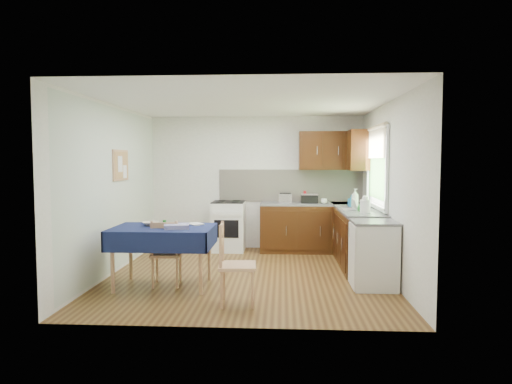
# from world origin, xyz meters

# --- Properties ---
(floor) EXTENTS (4.20, 4.20, 0.00)m
(floor) POSITION_xyz_m (0.00, 0.00, 0.00)
(floor) COLOR #4E2E14
(floor) RESTS_ON ground
(ceiling) EXTENTS (4.00, 4.20, 0.02)m
(ceiling) POSITION_xyz_m (0.00, 0.00, 2.50)
(ceiling) COLOR white
(ceiling) RESTS_ON wall_back
(wall_back) EXTENTS (4.00, 0.02, 2.50)m
(wall_back) POSITION_xyz_m (0.00, 2.10, 1.25)
(wall_back) COLOR white
(wall_back) RESTS_ON ground
(wall_front) EXTENTS (4.00, 0.02, 2.50)m
(wall_front) POSITION_xyz_m (0.00, -2.10, 1.25)
(wall_front) COLOR white
(wall_front) RESTS_ON ground
(wall_left) EXTENTS (0.02, 4.20, 2.50)m
(wall_left) POSITION_xyz_m (-2.00, 0.00, 1.25)
(wall_left) COLOR silver
(wall_left) RESTS_ON ground
(wall_right) EXTENTS (0.02, 4.20, 2.50)m
(wall_right) POSITION_xyz_m (2.00, 0.00, 1.25)
(wall_right) COLOR white
(wall_right) RESTS_ON ground
(base_cabinets) EXTENTS (1.90, 2.30, 0.86)m
(base_cabinets) POSITION_xyz_m (1.36, 1.26, 0.43)
(base_cabinets) COLOR black
(base_cabinets) RESTS_ON ground
(worktop_back) EXTENTS (1.90, 0.60, 0.04)m
(worktop_back) POSITION_xyz_m (1.05, 1.80, 0.88)
(worktop_back) COLOR slate
(worktop_back) RESTS_ON base_cabinets
(worktop_right) EXTENTS (0.60, 1.70, 0.04)m
(worktop_right) POSITION_xyz_m (1.70, 0.65, 0.88)
(worktop_right) COLOR slate
(worktop_right) RESTS_ON base_cabinets
(worktop_corner) EXTENTS (0.60, 0.60, 0.04)m
(worktop_corner) POSITION_xyz_m (1.70, 1.80, 0.88)
(worktop_corner) COLOR slate
(worktop_corner) RESTS_ON base_cabinets
(splashback) EXTENTS (2.70, 0.02, 0.60)m
(splashback) POSITION_xyz_m (0.65, 2.08, 1.20)
(splashback) COLOR beige
(splashback) RESTS_ON wall_back
(upper_cabinets) EXTENTS (1.20, 0.85, 0.70)m
(upper_cabinets) POSITION_xyz_m (1.52, 1.80, 1.85)
(upper_cabinets) COLOR black
(upper_cabinets) RESTS_ON wall_back
(stove) EXTENTS (0.60, 0.61, 0.92)m
(stove) POSITION_xyz_m (-0.50, 1.80, 0.46)
(stove) COLOR white
(stove) RESTS_ON ground
(window) EXTENTS (0.04, 1.48, 1.26)m
(window) POSITION_xyz_m (1.97, 0.70, 1.65)
(window) COLOR #305C26
(window) RESTS_ON wall_right
(fridge) EXTENTS (0.58, 0.60, 0.89)m
(fridge) POSITION_xyz_m (1.70, -0.55, 0.44)
(fridge) COLOR white
(fridge) RESTS_ON ground
(corkboard) EXTENTS (0.04, 0.62, 0.47)m
(corkboard) POSITION_xyz_m (-1.97, 0.30, 1.60)
(corkboard) COLOR tan
(corkboard) RESTS_ON wall_left
(dining_table) EXTENTS (1.32, 0.89, 0.80)m
(dining_table) POSITION_xyz_m (-1.07, -0.66, 0.69)
(dining_table) COLOR #101042
(dining_table) RESTS_ON ground
(chair_far) EXTENTS (0.43, 0.43, 0.89)m
(chair_far) POSITION_xyz_m (-1.04, -0.64, 0.47)
(chair_far) COLOR tan
(chair_far) RESTS_ON ground
(chair_near) EXTENTS (0.45, 0.45, 0.96)m
(chair_near) POSITION_xyz_m (-0.07, -1.36, 0.51)
(chair_near) COLOR tan
(chair_near) RESTS_ON ground
(toaster) EXTENTS (0.24, 0.15, 0.18)m
(toaster) POSITION_xyz_m (0.55, 1.77, 0.98)
(toaster) COLOR silver
(toaster) RESTS_ON worktop_back
(sandwich_press) EXTENTS (0.30, 0.26, 0.18)m
(sandwich_press) POSITION_xyz_m (0.99, 1.79, 0.99)
(sandwich_press) COLOR black
(sandwich_press) RESTS_ON worktop_back
(sauce_bottle) EXTENTS (0.05, 0.05, 0.22)m
(sauce_bottle) POSITION_xyz_m (0.90, 1.73, 1.01)
(sauce_bottle) COLOR #AC0D16
(sauce_bottle) RESTS_ON worktop_back
(yellow_packet) EXTENTS (0.12, 0.08, 0.15)m
(yellow_packet) POSITION_xyz_m (0.91, 1.97, 0.98)
(yellow_packet) COLOR yellow
(yellow_packet) RESTS_ON worktop_back
(dish_rack) EXTENTS (0.38, 0.29, 0.18)m
(dish_rack) POSITION_xyz_m (1.62, 0.61, 0.92)
(dish_rack) COLOR gray
(dish_rack) RESTS_ON worktop_right
(kettle) EXTENTS (0.15, 0.15, 0.26)m
(kettle) POSITION_xyz_m (1.72, 0.25, 1.01)
(kettle) COLOR white
(kettle) RESTS_ON worktop_right
(cup) EXTENTS (0.15, 0.15, 0.09)m
(cup) POSITION_xyz_m (1.25, 1.68, 0.94)
(cup) COLOR white
(cup) RESTS_ON worktop_back
(soap_bottle_a) EXTENTS (0.17, 0.17, 0.31)m
(soap_bottle_a) POSITION_xyz_m (1.68, 0.97, 1.06)
(soap_bottle_a) COLOR white
(soap_bottle_a) RESTS_ON worktop_right
(soap_bottle_b) EXTENTS (0.11, 0.11, 0.20)m
(soap_bottle_b) POSITION_xyz_m (1.65, 1.15, 1.00)
(soap_bottle_b) COLOR #1C65A6
(soap_bottle_b) RESTS_ON worktop_right
(soap_bottle_c) EXTENTS (0.16, 0.16, 0.19)m
(soap_bottle_c) POSITION_xyz_m (1.69, 0.31, 0.99)
(soap_bottle_c) COLOR #268D33
(soap_bottle_c) RESTS_ON worktop_right
(plate_bowl) EXTENTS (0.29, 0.29, 0.05)m
(plate_bowl) POSITION_xyz_m (-1.27, -0.55, 0.82)
(plate_bowl) COLOR beige
(plate_bowl) RESTS_ON dining_table
(book) EXTENTS (0.26, 0.28, 0.02)m
(book) POSITION_xyz_m (-0.75, -0.47, 0.81)
(book) COLOR white
(book) RESTS_ON dining_table
(spice_jar) EXTENTS (0.05, 0.05, 0.09)m
(spice_jar) POSITION_xyz_m (-1.05, -0.66, 0.84)
(spice_jar) COLOR #238227
(spice_jar) RESTS_ON dining_table
(tea_towel) EXTENTS (0.36, 0.31, 0.06)m
(tea_towel) POSITION_xyz_m (-0.86, -0.79, 0.83)
(tea_towel) COLOR navy
(tea_towel) RESTS_ON dining_table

